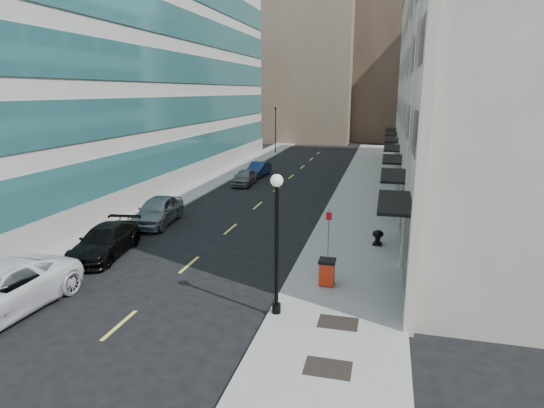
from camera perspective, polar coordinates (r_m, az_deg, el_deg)
The scene contains 21 objects.
ground at distance 16.28m, azimuth -22.51°, elevation -17.16°, with size 160.00×160.00×0.00m, color black.
sidewalk_right at distance 32.00m, azimuth 11.20°, elevation -0.88°, with size 5.00×80.00×0.15m, color gray.
sidewalk_left at distance 35.48m, azimuth -11.97°, elevation 0.55°, with size 3.00×80.00×0.15m, color gray.
building_right at distance 38.78m, azimuth 26.96°, elevation 13.79°, with size 15.30×46.50×18.25m.
building_left at distance 45.39m, azimuth -19.79°, elevation 15.54°, with size 16.14×46.00×20.00m.
skyline_tan_near at distance 80.20m, azimuth 5.13°, elevation 18.12°, with size 14.00×18.00×28.00m, color #837156.
skyline_brown at distance 83.41m, azimuth 14.32°, elevation 19.68°, with size 12.00×16.00×34.00m, color brown.
skyline_tan_far at distance 91.88m, azimuth -0.28°, elevation 15.77°, with size 12.00×14.00×22.00m, color #837156.
skyline_stone at distance 77.49m, azimuth 21.62°, elevation 14.42°, with size 10.00×14.00×20.00m, color beige.
grate_mid at distance 14.41m, azimuth 7.03°, elevation -19.74°, with size 1.40×1.00×0.01m, color black.
grate_far at distance 16.81m, azimuth 8.29°, elevation -14.52°, with size 1.40×1.00×0.01m, color black.
road_centerline at distance 30.42m, azimuth -3.38°, elevation -1.54°, with size 0.15×68.20×0.01m.
traffic_signal at distance 60.72m, azimuth 0.45°, elevation 11.70°, with size 0.66×0.66×6.98m.
car_black_pickup at distance 24.53m, azimuth -20.23°, elevation -4.41°, with size 2.12×5.22×1.51m, color black.
car_silver_sedan at distance 29.36m, azimuth -14.15°, elevation -0.79°, with size 2.04×5.06×1.72m, color gray.
car_blue_sedan at distance 44.72m, azimuth -1.74°, elevation 4.39°, with size 1.45×4.17×1.37m, color navy.
car_grey_sedan at distance 40.51m, azimuth -3.47°, elevation 3.37°, with size 1.63×4.06×1.38m, color slate.
trash_bin at distance 19.49m, azimuth 6.91°, elevation -8.37°, with size 0.69×0.78×1.13m.
lamppost at distance 16.11m, azimuth 0.59°, elevation -3.53°, with size 0.44×0.44×5.34m.
sign_post at distance 22.44m, azimuth 7.13°, elevation -2.78°, with size 0.28×0.07×2.41m.
urn_planter at distance 24.84m, azimuth 13.14°, elevation -3.93°, with size 0.59×0.59×0.82m.
Camera 1 is at (8.90, -10.93, 8.13)m, focal length 30.00 mm.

